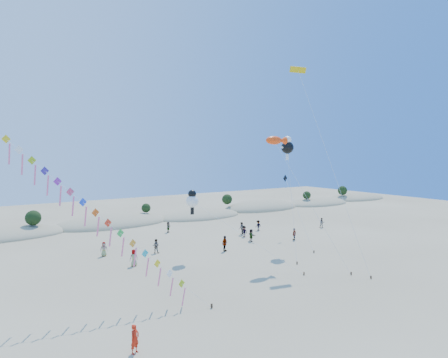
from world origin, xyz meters
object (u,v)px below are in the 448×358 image
(parafoil_kite, at_px, (299,74))
(flyer_foreground, at_px, (135,339))
(kite_train, at_px, (40,168))
(fish_kite, at_px, (276,141))

(parafoil_kite, bearing_deg, flyer_foreground, -154.04)
(kite_train, relative_size, fish_kite, 1.49)
(kite_train, relative_size, flyer_foreground, 11.92)
(kite_train, distance_m, flyer_foreground, 14.35)
(fish_kite, xyz_separation_m, parafoil_kite, (4.04, 0.65, 7.91))
(flyer_foreground, bearing_deg, parafoil_kite, -1.71)
(parafoil_kite, bearing_deg, fish_kite, -170.91)
(fish_kite, relative_size, parafoil_kite, 0.62)
(parafoil_kite, bearing_deg, kite_train, -175.42)
(parafoil_kite, height_order, flyer_foreground, parafoil_kite)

